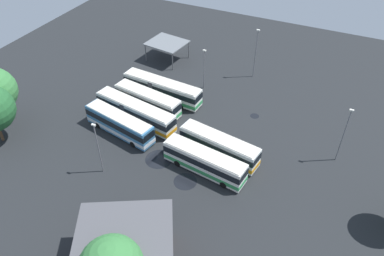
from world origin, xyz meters
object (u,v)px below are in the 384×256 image
(lamp_post_near_entrance, at_px, (98,147))
(bus_row1_slot1, at_px, (219,146))
(bus_row0_slot0, at_px, (120,124))
(bus_row0_slot3, at_px, (162,89))
(bus_row0_slot2, at_px, (148,100))
(lamp_post_by_building, at_px, (256,52))
(lamp_post_mid_lot, at_px, (204,67))
(depot_building, at_px, (127,247))
(bus_row1_slot0, at_px, (205,161))
(bus_row0_slot1, at_px, (135,112))
(maintenance_shelter, at_px, (167,43))
(lamp_post_far_corner, at_px, (344,134))

(lamp_post_near_entrance, bearing_deg, bus_row1_slot1, 36.43)
(bus_row0_slot0, bearing_deg, bus_row0_slot3, 84.00)
(bus_row0_slot2, height_order, lamp_post_by_building, lamp_post_by_building)
(bus_row0_slot3, relative_size, lamp_post_mid_lot, 1.92)
(depot_building, bearing_deg, bus_row1_slot0, 84.00)
(bus_row0_slot3, height_order, bus_row1_slot1, same)
(bus_row0_slot0, xyz_separation_m, bus_row0_slot2, (0.70, 7.25, -0.00))
(bus_row0_slot2, xyz_separation_m, lamp_post_near_entrance, (1.67, -15.25, 2.77))
(lamp_post_by_building, bearing_deg, bus_row0_slot3, -132.02)
(bus_row0_slot1, bearing_deg, lamp_post_mid_lot, 66.12)
(bus_row0_slot1, distance_m, lamp_post_near_entrance, 12.18)
(bus_row0_slot2, bearing_deg, lamp_post_by_building, 54.21)
(bus_row1_slot1, relative_size, maintenance_shelter, 1.56)
(lamp_post_by_building, xyz_separation_m, lamp_post_near_entrance, (-11.00, -32.83, -0.56))
(bus_row0_slot1, bearing_deg, bus_row1_slot1, -6.94)
(bus_row0_slot3, bearing_deg, bus_row1_slot0, -43.56)
(bus_row0_slot1, xyz_separation_m, lamp_post_mid_lot, (6.01, 13.57, 2.38))
(bus_row0_slot2, relative_size, maintenance_shelter, 1.56)
(bus_row0_slot1, xyz_separation_m, depot_building, (12.89, -22.06, 1.17))
(bus_row0_slot1, relative_size, lamp_post_mid_lot, 1.93)
(bus_row1_slot1, bearing_deg, lamp_post_mid_lot, 120.87)
(bus_row1_slot0, distance_m, depot_building, 16.55)
(bus_row0_slot2, height_order, bus_row1_slot0, same)
(depot_building, distance_m, lamp_post_by_building, 43.23)
(bus_row0_slot3, height_order, bus_row1_slot0, same)
(bus_row0_slot3, bearing_deg, lamp_post_near_entrance, -86.50)
(lamp_post_far_corner, height_order, lamp_post_by_building, lamp_post_by_building)
(bus_row0_slot3, relative_size, lamp_post_far_corner, 1.63)
(bus_row0_slot2, distance_m, lamp_post_by_building, 21.92)
(bus_row0_slot1, height_order, lamp_post_mid_lot, lamp_post_mid_lot)
(bus_row1_slot0, bearing_deg, bus_row0_slot1, 158.92)
(maintenance_shelter, height_order, lamp_post_near_entrance, lamp_post_near_entrance)
(bus_row0_slot0, height_order, bus_row1_slot0, same)
(bus_row0_slot0, height_order, bus_row0_slot1, same)
(bus_row1_slot0, relative_size, lamp_post_near_entrance, 1.45)
(bus_row1_slot1, bearing_deg, lamp_post_near_entrance, -143.57)
(depot_building, height_order, lamp_post_near_entrance, lamp_post_near_entrance)
(bus_row1_slot1, xyz_separation_m, maintenance_shelter, (-20.15, 21.86, 1.73))
(bus_row0_slot3, distance_m, depot_building, 32.09)
(bus_row0_slot0, bearing_deg, depot_building, -53.90)
(bus_row0_slot1, distance_m, depot_building, 25.57)
(bus_row1_slot1, relative_size, lamp_post_by_building, 1.29)
(lamp_post_far_corner, height_order, lamp_post_mid_lot, lamp_post_far_corner)
(maintenance_shelter, bearing_deg, bus_row0_slot1, -76.19)
(lamp_post_near_entrance, bearing_deg, bus_row0_slot1, 99.13)
(bus_row0_slot3, xyz_separation_m, bus_row1_slot0, (13.92, -13.24, -0.00))
(bus_row0_slot1, xyz_separation_m, lamp_post_by_building, (12.88, 21.12, 3.33))
(bus_row1_slot0, distance_m, maintenance_shelter, 32.28)
(bus_row0_slot1, bearing_deg, lamp_post_near_entrance, -80.87)
(lamp_post_by_building, bearing_deg, bus_row0_slot2, -125.79)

